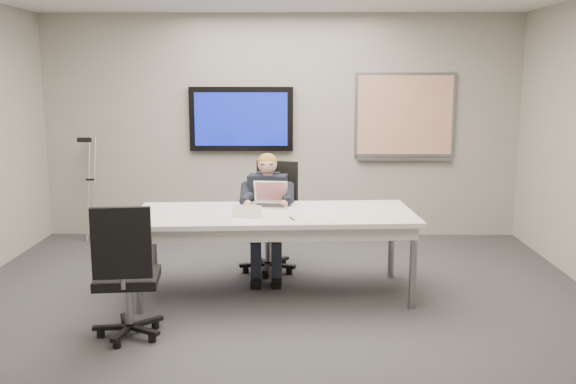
{
  "coord_description": "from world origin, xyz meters",
  "views": [
    {
      "loc": [
        0.18,
        -5.11,
        2.02
      ],
      "look_at": [
        0.11,
        0.82,
        0.95
      ],
      "focal_mm": 40.0,
      "sensor_mm": 36.0,
      "label": 1
    }
  ],
  "objects_px": {
    "office_chair_near": "(128,297)",
    "office_chair_far": "(270,237)",
    "conference_table": "(275,222)",
    "seated_person": "(267,229)",
    "laptop": "(271,200)"
  },
  "relations": [
    {
      "from": "office_chair_near",
      "to": "office_chair_far",
      "type": "bearing_deg",
      "value": -126.43
    },
    {
      "from": "office_chair_near",
      "to": "conference_table",
      "type": "bearing_deg",
      "value": -143.11
    },
    {
      "from": "conference_table",
      "to": "office_chair_far",
      "type": "height_order",
      "value": "office_chair_far"
    },
    {
      "from": "office_chair_far",
      "to": "office_chair_near",
      "type": "distance_m",
      "value": 2.09
    },
    {
      "from": "conference_table",
      "to": "office_chair_near",
      "type": "xyz_separation_m",
      "value": [
        -1.11,
        -1.06,
        -0.36
      ]
    },
    {
      "from": "office_chair_far",
      "to": "seated_person",
      "type": "xyz_separation_m",
      "value": [
        -0.02,
        -0.25,
        0.15
      ]
    },
    {
      "from": "office_chair_far",
      "to": "conference_table",
      "type": "bearing_deg",
      "value": -62.01
    },
    {
      "from": "office_chair_far",
      "to": "laptop",
      "type": "height_order",
      "value": "office_chair_far"
    },
    {
      "from": "office_chair_far",
      "to": "office_chair_near",
      "type": "xyz_separation_m",
      "value": [
        -1.03,
        -1.82,
        -0.02
      ]
    },
    {
      "from": "conference_table",
      "to": "office_chair_near",
      "type": "distance_m",
      "value": 1.58
    },
    {
      "from": "conference_table",
      "to": "laptop",
      "type": "xyz_separation_m",
      "value": [
        -0.05,
        0.29,
        0.15
      ]
    },
    {
      "from": "office_chair_far",
      "to": "seated_person",
      "type": "bearing_deg",
      "value": -72.26
    },
    {
      "from": "laptop",
      "to": "seated_person",
      "type": "bearing_deg",
      "value": 107.2
    },
    {
      "from": "conference_table",
      "to": "office_chair_far",
      "type": "relative_size",
      "value": 2.29
    },
    {
      "from": "seated_person",
      "to": "laptop",
      "type": "bearing_deg",
      "value": -71.76
    }
  ]
}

